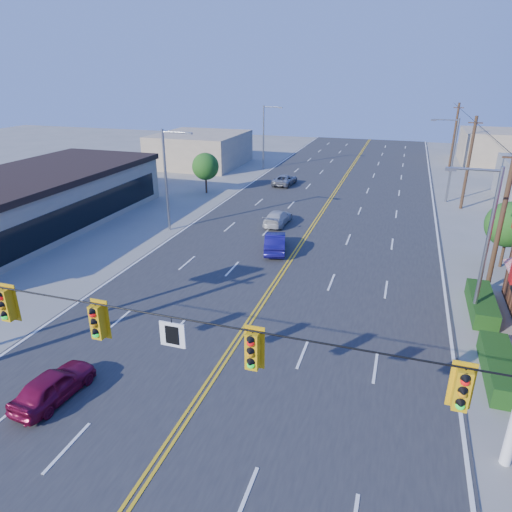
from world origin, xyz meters
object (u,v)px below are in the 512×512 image
(car_white, at_px, (278,218))
(car_blue, at_px, (275,243))
(signal_span, at_px, (132,344))
(car_magenta, at_px, (54,386))
(car_silver, at_px, (285,180))

(car_white, bearing_deg, car_blue, 105.06)
(signal_span, distance_m, car_white, 26.39)
(car_blue, xyz_separation_m, car_white, (-1.45, 5.94, -0.08))
(car_magenta, xyz_separation_m, car_blue, (3.96, 17.95, 0.06))
(signal_span, bearing_deg, car_magenta, 159.33)
(car_blue, bearing_deg, car_silver, -91.42)
(signal_span, xyz_separation_m, car_white, (-2.80, 25.88, -4.29))
(car_magenta, distance_m, car_white, 24.01)
(car_white, bearing_deg, car_magenta, 85.32)
(signal_span, relative_size, car_magenta, 6.78)
(signal_span, height_order, car_magenta, signal_span)
(signal_span, height_order, car_blue, signal_span)
(car_blue, bearing_deg, car_magenta, 63.46)
(car_silver, bearing_deg, signal_span, 102.75)
(signal_span, distance_m, car_silver, 40.47)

